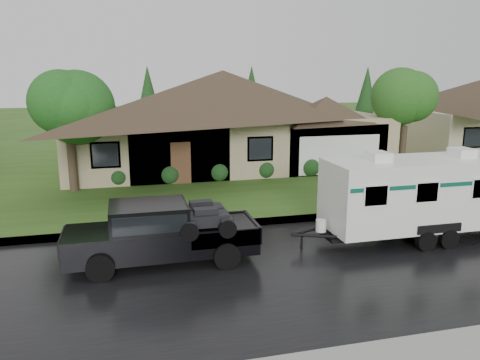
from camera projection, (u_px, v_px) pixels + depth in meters
name	position (u px, v px, depth m)	size (l,w,h in m)	color
ground	(253.00, 247.00, 15.41)	(140.00, 140.00, 0.00)	#2F531A
road	(271.00, 271.00, 13.52)	(140.00, 8.00, 0.01)	black
curb	(237.00, 224.00, 17.52)	(140.00, 0.50, 0.15)	gray
lawn	(189.00, 162.00, 29.58)	(140.00, 26.00, 0.15)	#2F531A
house_main	(228.00, 107.00, 28.23)	(19.44, 10.80, 6.90)	tan
tree_left_green	(67.00, 104.00, 21.23)	(3.53, 3.53, 5.84)	#382B1E
tree_right_green	(406.00, 100.00, 26.36)	(3.45, 3.45, 5.70)	#382B1E
shrub_row	(242.00, 169.00, 24.53)	(13.60, 1.00, 1.00)	#143814
pickup_truck	(158.00, 231.00, 13.89)	(5.59, 2.12, 1.86)	black
travel_trailer	(420.00, 192.00, 15.83)	(6.89, 2.42, 3.09)	white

